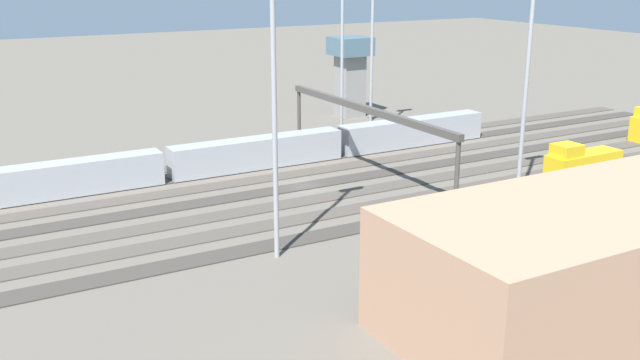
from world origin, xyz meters
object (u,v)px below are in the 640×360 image
at_px(train_on_track_1, 165,165).
at_px(train_on_track_6, 581,166).
at_px(maintenance_shed, 620,253).
at_px(light_mast_2, 342,18).
at_px(light_mast_3, 532,11).
at_px(control_tower, 350,70).
at_px(light_mast_1, 273,27).
at_px(light_mast_0, 373,0).
at_px(signal_gantry, 366,115).

xyz_separation_m(train_on_track_1, train_on_track_6, (-42.52, 25.00, 0.14)).
bearing_deg(maintenance_shed, light_mast_2, -100.04).
xyz_separation_m(light_mast_3, control_tower, (-10.09, -50.42, -12.78)).
xyz_separation_m(train_on_track_1, control_tower, (-39.81, -22.61, 5.76)).
bearing_deg(light_mast_1, light_mast_3, 179.63).
distance_m(train_on_track_1, light_mast_0, 39.77).
relative_size(light_mast_2, control_tower, 2.09).
distance_m(maintenance_shed, control_tower, 74.83).
distance_m(train_on_track_1, control_tower, 46.14).
height_order(light_mast_2, maintenance_shed, light_mast_2).
distance_m(light_mast_2, light_mast_3, 35.40).
height_order(light_mast_2, control_tower, light_mast_2).
xyz_separation_m(light_mast_1, control_tower, (-38.63, -50.24, -12.39)).
relative_size(train_on_track_1, maintenance_shed, 2.61).
bearing_deg(train_on_track_1, control_tower, -150.40).
bearing_deg(light_mast_2, light_mast_0, -173.12).
bearing_deg(signal_gantry, light_mast_0, -125.01).
bearing_deg(light_mast_1, train_on_track_6, -176.37).
relative_size(train_on_track_1, light_mast_3, 2.88).
xyz_separation_m(train_on_track_6, light_mast_0, (7.99, -33.13, 17.83)).
bearing_deg(control_tower, maintenance_shed, 73.84).
distance_m(train_on_track_1, maintenance_shed, 52.79).
relative_size(train_on_track_1, control_tower, 7.20).
distance_m(light_mast_2, maintenance_shed, 59.03).
relative_size(light_mast_3, maintenance_shed, 0.91).
height_order(train_on_track_1, signal_gantry, signal_gantry).
xyz_separation_m(light_mast_0, signal_gantry, (12.70, 18.13, -12.34)).
bearing_deg(light_mast_3, train_on_track_1, -43.10).
distance_m(light_mast_1, light_mast_3, 28.54).
xyz_separation_m(train_on_track_6, light_mast_2, (13.50, -32.47, 15.52)).
height_order(maintenance_shed, control_tower, control_tower).
xyz_separation_m(light_mast_0, light_mast_1, (33.35, 35.75, 0.17)).
xyz_separation_m(signal_gantry, control_tower, (-17.98, -32.61, 0.12)).
xyz_separation_m(train_on_track_6, light_mast_3, (12.81, 2.81, 18.39)).
distance_m(train_on_track_6, signal_gantry, 26.14).
bearing_deg(light_mast_3, maintenance_shed, 63.38).
height_order(train_on_track_6, control_tower, control_tower).
bearing_deg(control_tower, light_mast_0, 69.97).
height_order(train_on_track_1, train_on_track_6, train_on_track_6).
distance_m(signal_gantry, control_tower, 37.24).
bearing_deg(light_mast_0, train_on_track_6, 103.56).
xyz_separation_m(light_mast_2, signal_gantry, (7.20, 17.47, -10.02)).
relative_size(light_mast_2, light_mast_3, 0.84).
height_order(train_on_track_1, light_mast_2, light_mast_2).
xyz_separation_m(light_mast_0, light_mast_2, (5.50, 0.66, -2.32)).
height_order(light_mast_2, signal_gantry, light_mast_2).
distance_m(train_on_track_6, maintenance_shed, 33.83).
relative_size(light_mast_0, light_mast_3, 0.97).
distance_m(light_mast_2, signal_gantry, 21.38).
bearing_deg(light_mast_3, control_tower, -101.32).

